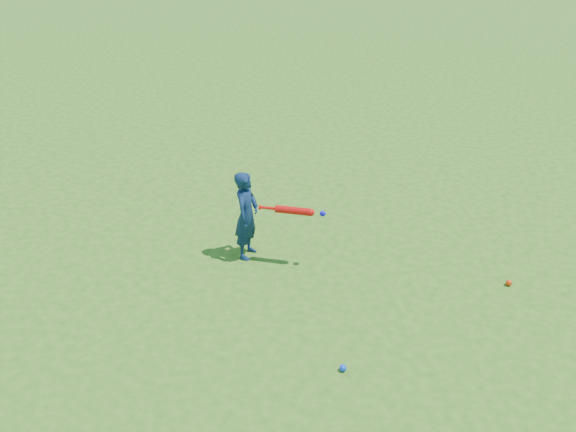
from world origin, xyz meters
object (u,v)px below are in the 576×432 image
(child, at_px, (247,215))
(ground_ball_blue, at_px, (343,368))
(ground_ball_red, at_px, (509,283))
(bat_swing, at_px, (296,211))

(child, height_order, ground_ball_blue, child)
(ground_ball_red, bearing_deg, ground_ball_blue, -110.23)
(child, distance_m, bat_swing, 0.63)
(ground_ball_red, distance_m, bat_swing, 2.54)
(ground_ball_red, distance_m, ground_ball_blue, 2.42)
(child, bearing_deg, ground_ball_red, -83.80)
(ground_ball_blue, height_order, bat_swing, bat_swing)
(ground_ball_blue, bearing_deg, child, 150.49)
(ground_ball_blue, relative_size, bat_swing, 0.09)
(child, bearing_deg, ground_ball_blue, -135.43)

